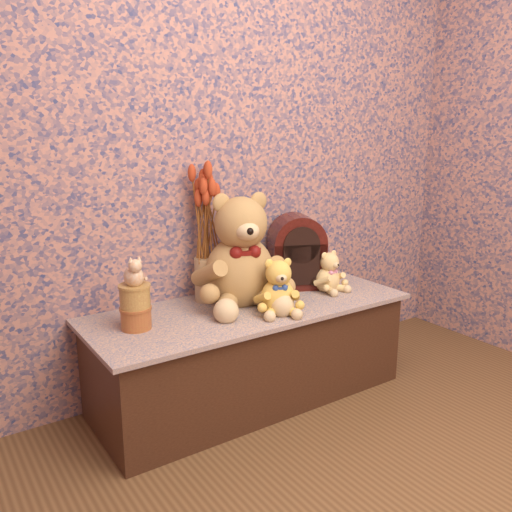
{
  "coord_description": "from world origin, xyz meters",
  "views": [
    {
      "loc": [
        -1.25,
        -0.69,
        1.24
      ],
      "look_at": [
        0.0,
        1.17,
        0.69
      ],
      "focal_mm": 37.51,
      "sensor_mm": 36.0,
      "label": 1
    }
  ],
  "objects": [
    {
      "name": "teddy_large",
      "position": [
        -0.01,
        1.29,
        0.72
      ],
      "size": [
        0.56,
        0.61,
        0.54
      ],
      "primitive_type": null,
      "rotation": [
        0.0,
        0.0,
        -0.28
      ],
      "color": "olive",
      "rests_on": "display_shelf"
    },
    {
      "name": "cathedral_radio",
      "position": [
        0.36,
        1.34,
        0.63
      ],
      "size": [
        0.32,
        0.28,
        0.37
      ],
      "primitive_type": null,
      "rotation": [
        0.0,
        0.0,
        -0.41
      ],
      "color": "#360F09",
      "rests_on": "display_shelf"
    },
    {
      "name": "teddy_medium",
      "position": [
        0.05,
        1.08,
        0.58
      ],
      "size": [
        0.28,
        0.3,
        0.26
      ],
      "primitive_type": null,
      "rotation": [
        0.0,
        0.0,
        -0.39
      ],
      "color": "gold",
      "rests_on": "display_shelf"
    },
    {
      "name": "display_shelf",
      "position": [
        0.0,
        1.22,
        0.22
      ],
      "size": [
        1.47,
        0.58,
        0.45
      ],
      "primitive_type": "cube",
      "color": "#3D4E7D",
      "rests_on": "ground"
    },
    {
      "name": "biscuit_tin_upper",
      "position": [
        -0.53,
        1.24,
        0.58
      ],
      "size": [
        0.15,
        0.15,
        0.09
      ],
      "primitive_type": "cylinder",
      "rotation": [
        0.0,
        0.0,
        -0.35
      ],
      "color": "#DAC75F",
      "rests_on": "biscuit_tin_lower"
    },
    {
      "name": "dried_stalks",
      "position": [
        -0.12,
        1.4,
        0.88
      ],
      "size": [
        0.31,
        0.31,
        0.45
      ],
      "primitive_type": null,
      "rotation": [
        0.0,
        0.0,
        -0.38
      ],
      "color": "#B73C1D",
      "rests_on": "ceramic_vase"
    },
    {
      "name": "biscuit_tin_lower",
      "position": [
        -0.53,
        1.24,
        0.49
      ],
      "size": [
        0.14,
        0.14,
        0.09
      ],
      "primitive_type": "cylinder",
      "rotation": [
        0.0,
        0.0,
        0.22
      ],
      "color": "#AC7E32",
      "rests_on": "display_shelf"
    },
    {
      "name": "teddy_small",
      "position": [
        0.44,
        1.2,
        0.56
      ],
      "size": [
        0.19,
        0.22,
        0.21
      ],
      "primitive_type": null,
      "rotation": [
        0.0,
        0.0,
        0.11
      ],
      "color": "tan",
      "rests_on": "display_shelf"
    },
    {
      "name": "cat_figurine",
      "position": [
        -0.53,
        1.24,
        0.69
      ],
      "size": [
        0.1,
        0.11,
        0.13
      ],
      "primitive_type": null,
      "rotation": [
        0.0,
        0.0,
        -0.11
      ],
      "color": "silver",
      "rests_on": "biscuit_tin_upper"
    },
    {
      "name": "ceramic_vase",
      "position": [
        -0.12,
        1.4,
        0.55
      ],
      "size": [
        0.15,
        0.15,
        0.2
      ],
      "primitive_type": "cylinder",
      "rotation": [
        0.0,
        0.0,
        0.31
      ],
      "color": "tan",
      "rests_on": "display_shelf"
    }
  ]
}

